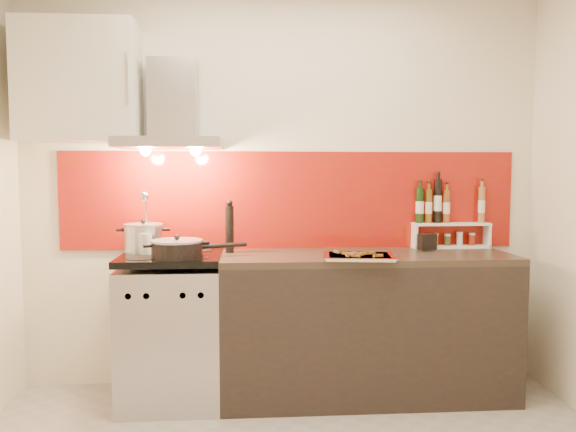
{
  "coord_description": "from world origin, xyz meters",
  "views": [
    {
      "loc": [
        -0.23,
        -2.31,
        1.41
      ],
      "look_at": [
        0.0,
        0.95,
        1.15
      ],
      "focal_mm": 35.0,
      "sensor_mm": 36.0,
      "label": 1
    }
  ],
  "objects": [
    {
      "name": "pepper_mill",
      "position": [
        -0.35,
        1.21,
        1.06
      ],
      "size": [
        0.05,
        0.05,
        0.33
      ],
      "color": "black",
      "rests_on": "counter"
    },
    {
      "name": "stock_pot",
      "position": [
        -0.88,
        1.21,
        1.0
      ],
      "size": [
        0.24,
        0.24,
        0.21
      ],
      "color": "#B7B7BA",
      "rests_on": "range_stove"
    },
    {
      "name": "caddy_box",
      "position": [
        0.92,
        1.19,
        0.96
      ],
      "size": [
        0.13,
        0.09,
        0.1
      ],
      "primitive_type": "cube",
      "rotation": [
        0.0,
        0.0,
        0.37
      ],
      "color": "black",
      "rests_on": "counter"
    },
    {
      "name": "utensil_jar",
      "position": [
        -0.86,
        1.11,
        1.02
      ],
      "size": [
        0.08,
        0.12,
        0.39
      ],
      "color": "silver",
      "rests_on": "range_stove"
    },
    {
      "name": "saute_pan",
      "position": [
        -0.64,
        0.96,
        0.96
      ],
      "size": [
        0.55,
        0.32,
        0.14
      ],
      "color": "black",
      "rests_on": "range_stove"
    },
    {
      "name": "range_stove",
      "position": [
        -0.7,
        1.1,
        0.44
      ],
      "size": [
        0.6,
        0.6,
        0.91
      ],
      "color": "#B7B7BA",
      "rests_on": "ground"
    },
    {
      "name": "back_wall",
      "position": [
        0.0,
        1.4,
        1.3
      ],
      "size": [
        3.4,
        0.02,
        2.6
      ],
      "primitive_type": "cube",
      "color": "silver",
      "rests_on": "ground"
    },
    {
      "name": "step_shelf",
      "position": [
        1.09,
        1.34,
        1.08
      ],
      "size": [
        0.52,
        0.14,
        0.46
      ],
      "color": "white",
      "rests_on": "counter"
    },
    {
      "name": "baking_tray",
      "position": [
        0.41,
        0.9,
        0.92
      ],
      "size": [
        0.45,
        0.37,
        0.03
      ],
      "color": "silver",
      "rests_on": "counter"
    },
    {
      "name": "backsplash",
      "position": [
        0.05,
        1.39,
        1.22
      ],
      "size": [
        3.0,
        0.02,
        0.64
      ],
      "primitive_type": "cube",
      "color": "maroon",
      "rests_on": "back_wall"
    },
    {
      "name": "counter",
      "position": [
        0.5,
        1.1,
        0.45
      ],
      "size": [
        1.8,
        0.6,
        0.9
      ],
      "color": "black",
      "rests_on": "ground"
    },
    {
      "name": "range_hood",
      "position": [
        -0.7,
        1.24,
        1.74
      ],
      "size": [
        0.62,
        0.5,
        0.61
      ],
      "color": "#B7B7BA",
      "rests_on": "back_wall"
    },
    {
      "name": "upper_cabinet",
      "position": [
        -1.25,
        1.22,
        1.95
      ],
      "size": [
        0.7,
        0.35,
        0.72
      ],
      "primitive_type": "cube",
      "color": "beige",
      "rests_on": "back_wall"
    }
  ]
}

